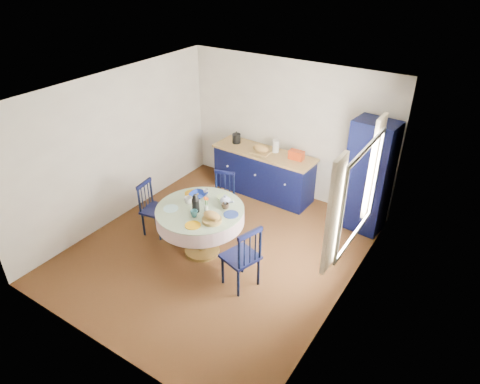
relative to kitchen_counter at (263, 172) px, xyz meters
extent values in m
plane|color=black|center=(0.29, -1.90, -0.45)|extent=(4.50, 4.50, 0.00)
plane|color=white|center=(0.29, -1.90, 2.05)|extent=(4.50, 4.50, 0.00)
cube|color=white|center=(0.29, 0.35, 0.80)|extent=(4.00, 0.02, 2.50)
cube|color=white|center=(-1.71, -1.90, 0.80)|extent=(0.02, 4.50, 2.50)
cube|color=white|center=(2.29, -1.90, 0.80)|extent=(0.02, 4.50, 2.50)
plane|color=white|center=(2.29, -1.60, 1.05)|extent=(0.00, 1.20, 1.20)
cube|color=#F2EDCC|center=(2.21, -2.30, 1.10)|extent=(0.05, 0.34, 1.45)
cube|color=#F2EDCC|center=(2.21, -0.90, 1.10)|extent=(0.05, 0.34, 1.45)
cube|color=black|center=(0.00, 0.00, -0.04)|extent=(1.91, 0.63, 0.83)
cube|color=#AD864F|center=(0.00, 0.00, 0.40)|extent=(1.97, 0.67, 0.04)
cube|color=#9B2C0C|center=(0.63, 0.02, 0.50)|extent=(0.26, 0.15, 0.16)
cube|color=#AD864F|center=(-0.03, -0.07, 0.43)|extent=(0.35, 0.25, 0.02)
ellipsoid|color=tan|center=(-0.03, -0.07, 0.51)|extent=(0.31, 0.20, 0.13)
cylinder|color=silver|center=(0.18, 0.11, 0.53)|extent=(0.12, 0.12, 0.22)
cube|color=black|center=(1.95, -0.05, 0.49)|extent=(0.70, 0.54, 1.88)
cylinder|color=white|center=(1.70, -0.29, 0.59)|extent=(0.04, 0.02, 0.04)
cylinder|color=white|center=(1.70, -0.29, 0.02)|extent=(0.04, 0.02, 0.04)
cylinder|color=brown|center=(0.12, -2.07, -0.43)|extent=(0.54, 0.54, 0.05)
cylinder|color=brown|center=(0.12, -2.07, -0.06)|extent=(0.11, 0.11, 0.72)
cylinder|color=brown|center=(0.12, -2.07, 0.31)|extent=(1.25, 1.25, 0.03)
cylinder|color=white|center=(0.12, -2.07, 0.22)|extent=(1.31, 1.31, 0.22)
cylinder|color=silver|center=(0.12, -2.07, 0.33)|extent=(1.31, 1.31, 0.01)
cylinder|color=#9FD3D5|center=(-0.23, -2.31, 0.35)|extent=(0.22, 0.22, 0.01)
cylinder|color=#CB8B0B|center=(0.31, -2.47, 0.35)|extent=(0.22, 0.22, 0.01)
cylinder|color=navy|center=(0.59, -1.96, 0.35)|extent=(0.22, 0.22, 0.01)
cylinder|color=#A4C57F|center=(0.23, -1.61, 0.35)|extent=(0.22, 0.22, 0.01)
cylinder|color=#CB8B0B|center=(-0.25, -1.79, 0.35)|extent=(0.22, 0.22, 0.01)
cylinder|color=olive|center=(0.47, -2.25, 0.37)|extent=(0.28, 0.28, 0.05)
ellipsoid|color=tan|center=(0.47, -2.25, 0.45)|extent=(0.26, 0.16, 0.11)
cube|color=silver|center=(-0.03, -1.96, 0.36)|extent=(0.10, 0.07, 0.04)
cylinder|color=black|center=(-0.64, -2.19, -0.24)|extent=(0.03, 0.03, 0.41)
cylinder|color=black|center=(-0.68, -1.87, -0.24)|extent=(0.03, 0.03, 0.41)
cylinder|color=black|center=(-0.94, -2.24, -0.24)|extent=(0.03, 0.03, 0.41)
cylinder|color=black|center=(-0.99, -1.91, -0.24)|extent=(0.03, 0.03, 0.41)
cube|color=black|center=(-0.81, -2.05, -0.02)|extent=(0.44, 0.46, 0.04)
cylinder|color=black|center=(-0.96, -2.24, 0.21)|extent=(0.03, 0.03, 0.46)
cylinder|color=black|center=(-1.01, -1.92, 0.21)|extent=(0.03, 0.03, 0.46)
cube|color=black|center=(-0.98, -2.08, 0.43)|extent=(0.09, 0.37, 0.06)
cylinder|color=black|center=(-0.97, -2.16, 0.20)|extent=(0.02, 0.02, 0.39)
cylinder|color=black|center=(-0.98, -2.08, 0.20)|extent=(0.02, 0.02, 0.39)
cylinder|color=black|center=(-1.00, -1.99, 0.20)|extent=(0.02, 0.02, 0.39)
cylinder|color=black|center=(-0.23, -1.36, -0.25)|extent=(0.03, 0.03, 0.40)
cylinder|color=black|center=(0.07, -1.27, -0.25)|extent=(0.03, 0.03, 0.40)
cylinder|color=black|center=(-0.32, -1.08, -0.25)|extent=(0.03, 0.03, 0.40)
cylinder|color=black|center=(-0.02, -0.98, -0.25)|extent=(0.03, 0.03, 0.40)
cube|color=black|center=(-0.12, -1.17, -0.03)|extent=(0.48, 0.47, 0.04)
cylinder|color=black|center=(-0.32, -1.06, 0.19)|extent=(0.03, 0.03, 0.44)
cylinder|color=black|center=(-0.02, -0.97, 0.19)|extent=(0.03, 0.03, 0.44)
cube|color=black|center=(-0.17, -1.01, 0.39)|extent=(0.35, 0.14, 0.06)
cylinder|color=black|center=(-0.25, -1.04, 0.17)|extent=(0.02, 0.02, 0.37)
cylinder|color=black|center=(-0.17, -1.01, 0.17)|extent=(0.02, 0.02, 0.37)
cylinder|color=black|center=(-0.09, -0.99, 0.17)|extent=(0.02, 0.02, 0.37)
cylinder|color=black|center=(0.90, -2.13, -0.22)|extent=(0.04, 0.04, 0.46)
cylinder|color=black|center=(0.80, -2.48, -0.22)|extent=(0.04, 0.04, 0.46)
cylinder|color=black|center=(1.23, -2.23, -0.22)|extent=(0.04, 0.04, 0.46)
cylinder|color=black|center=(1.12, -2.57, -0.22)|extent=(0.04, 0.04, 0.46)
cube|color=black|center=(1.01, -2.35, 0.03)|extent=(0.54, 0.55, 0.04)
cylinder|color=black|center=(1.25, -2.24, 0.28)|extent=(0.04, 0.04, 0.51)
cylinder|color=black|center=(1.14, -2.58, 0.28)|extent=(0.04, 0.04, 0.51)
cube|color=black|center=(1.20, -2.41, 0.52)|extent=(0.16, 0.40, 0.06)
cylinder|color=black|center=(1.22, -2.32, 0.26)|extent=(0.02, 0.02, 0.42)
cylinder|color=black|center=(1.20, -2.41, 0.26)|extent=(0.02, 0.02, 0.42)
cylinder|color=black|center=(1.17, -2.50, 0.26)|extent=(0.02, 0.02, 0.42)
imported|color=silver|center=(-0.11, -2.05, 0.39)|extent=(0.13, 0.13, 0.10)
imported|color=#2F676E|center=(0.18, -2.28, 0.39)|extent=(0.11, 0.11, 0.10)
imported|color=black|center=(0.43, -1.87, 0.39)|extent=(0.12, 0.12, 0.09)
imported|color=silver|center=(-0.05, -1.69, 0.38)|extent=(0.09, 0.09, 0.09)
imported|color=navy|center=(-0.10, -1.81, 0.37)|extent=(0.26, 0.26, 0.06)
camera|label=1|loc=(3.49, -6.18, 3.71)|focal=32.00mm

